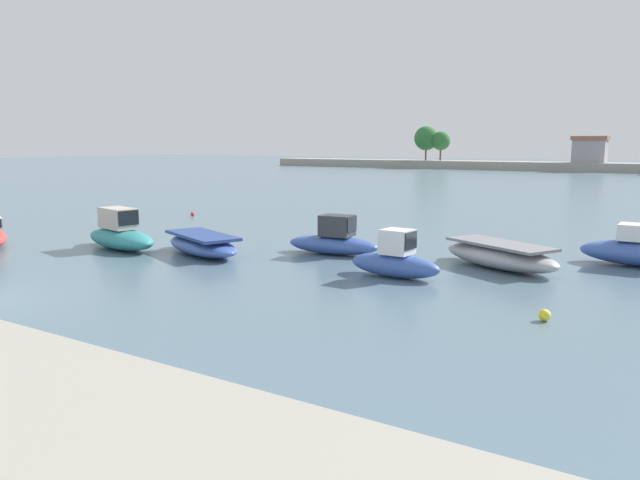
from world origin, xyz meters
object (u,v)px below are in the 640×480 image
moored_boat_4 (395,261)px  mooring_buoy_2 (545,315)px  moored_boat_2 (202,245)px  moored_boat_5 (500,256)px  moored_boat_3 (334,241)px  mooring_buoy_1 (193,214)px  moored_boat_1 (120,235)px

moored_boat_4 → mooring_buoy_2: (5.84, -2.86, -0.44)m
moored_boat_2 → moored_boat_5: (11.67, 4.04, 0.05)m
moored_boat_3 → mooring_buoy_1: (-15.39, 7.14, -0.45)m
moored_boat_1 → moored_boat_2: bearing=25.9°
moored_boat_1 → moored_boat_4: 13.23m
moored_boat_2 → moored_boat_5: size_ratio=0.99×
moored_boat_4 → moored_boat_3: bearing=149.7°
moored_boat_1 → moored_boat_5: bearing=30.5°
moored_boat_4 → mooring_buoy_1: (-19.66, 9.92, -0.46)m
moored_boat_1 → moored_boat_2: size_ratio=0.92×
moored_boat_2 → moored_boat_4: size_ratio=1.58×
moored_boat_4 → mooring_buoy_1: bearing=156.0°
moored_boat_1 → moored_boat_5: 16.58m
moored_boat_1 → moored_boat_3: 9.78m
moored_boat_4 → moored_boat_1: bearing=-171.7°
moored_boat_2 → moored_boat_5: moored_boat_5 is taller
moored_boat_2 → mooring_buoy_2: moored_boat_2 is taller
moored_boat_1 → moored_boat_5: moored_boat_1 is taller
moored_boat_5 → mooring_buoy_2: 7.31m
moored_boat_1 → moored_boat_3: bearing=37.5°
moored_boat_5 → mooring_buoy_1: size_ratio=20.52×
moored_boat_3 → moored_boat_1: bearing=-161.8°
mooring_buoy_1 → mooring_buoy_2: 28.53m
mooring_buoy_1 → moored_boat_1: bearing=-59.9°
moored_boat_5 → mooring_buoy_2: size_ratio=17.40×
moored_boat_1 → moored_boat_4: (13.17, 1.28, -0.04)m
moored_boat_5 → mooring_buoy_2: moored_boat_5 is taller
mooring_buoy_2 → mooring_buoy_1: bearing=153.4°
moored_boat_4 → mooring_buoy_1: moored_boat_4 is taller
moored_boat_2 → moored_boat_5: 12.35m
mooring_buoy_2 → moored_boat_2: bearing=170.3°
mooring_buoy_1 → moored_boat_2: bearing=-44.0°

